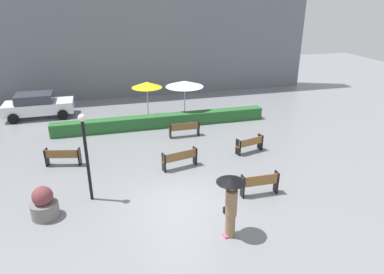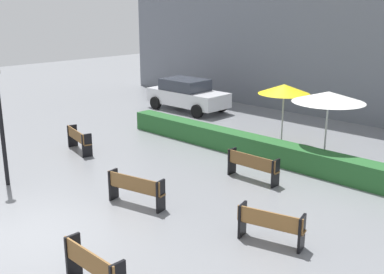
% 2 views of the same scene
% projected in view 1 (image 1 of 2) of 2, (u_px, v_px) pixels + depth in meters
% --- Properties ---
extents(ground_plane, '(60.00, 60.00, 0.00)m').
position_uv_depth(ground_plane, '(182.00, 204.00, 13.17)').
color(ground_plane, gray).
extents(bench_far_left, '(1.65, 0.71, 0.83)m').
position_uv_depth(bench_far_left, '(63.00, 156.00, 15.92)').
color(bench_far_left, brown).
rests_on(bench_far_left, ground).
extents(bench_far_right, '(1.53, 0.72, 0.80)m').
position_uv_depth(bench_far_right, '(250.00, 144.00, 17.28)').
color(bench_far_right, olive).
rests_on(bench_far_right, ground).
extents(bench_mid_center, '(1.71, 0.69, 0.85)m').
position_uv_depth(bench_mid_center, '(180.00, 158.00, 15.71)').
color(bench_mid_center, brown).
rests_on(bench_mid_center, ground).
extents(bench_back_row, '(1.73, 0.38, 0.83)m').
position_uv_depth(bench_back_row, '(184.00, 128.00, 19.21)').
color(bench_back_row, brown).
rests_on(bench_back_row, ground).
extents(bench_near_right, '(1.55, 0.35, 0.91)m').
position_uv_depth(bench_near_right, '(260.00, 183.00, 13.56)').
color(bench_near_right, olive).
rests_on(bench_near_right, ground).
extents(pedestrian_with_umbrella, '(0.93, 0.93, 2.12)m').
position_uv_depth(pedestrian_with_umbrella, '(231.00, 200.00, 10.96)').
color(pedestrian_with_umbrella, '#8C6B4C').
rests_on(pedestrian_with_umbrella, ground).
extents(planter_pot, '(0.95, 0.95, 1.20)m').
position_uv_depth(planter_pot, '(44.00, 204.00, 12.22)').
color(planter_pot, slate).
rests_on(planter_pot, ground).
extents(lamp_post, '(0.28, 0.28, 3.48)m').
position_uv_depth(lamp_post, '(86.00, 148.00, 12.66)').
color(lamp_post, black).
rests_on(lamp_post, ground).
extents(patio_umbrella_yellow, '(1.91, 1.91, 2.31)m').
position_uv_depth(patio_umbrella_yellow, '(147.00, 85.00, 21.64)').
color(patio_umbrella_yellow, silver).
rests_on(patio_umbrella_yellow, ground).
extents(patio_umbrella_white, '(2.36, 2.36, 2.43)m').
position_uv_depth(patio_umbrella_white, '(185.00, 84.00, 21.39)').
color(patio_umbrella_white, silver).
rests_on(patio_umbrella_white, ground).
extents(hedge_strip, '(12.64, 0.70, 0.73)m').
position_uv_depth(hedge_strip, '(162.00, 121.00, 20.72)').
color(hedge_strip, '#28602D').
rests_on(hedge_strip, ground).
extents(building_facade, '(28.00, 1.20, 11.44)m').
position_uv_depth(building_facade, '(130.00, 19.00, 25.27)').
color(building_facade, slate).
rests_on(building_facade, ground).
extents(parked_car, '(4.23, 2.02, 1.57)m').
position_uv_depth(parked_car, '(38.00, 105.00, 22.14)').
color(parked_car, silver).
rests_on(parked_car, ground).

